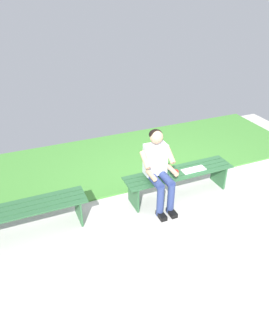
# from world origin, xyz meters

# --- Properties ---
(ground_plane) EXTENTS (10.00, 7.00, 0.04)m
(ground_plane) POSITION_xyz_m (1.22, 1.00, -0.02)
(ground_plane) COLOR beige
(grass_strip) EXTENTS (9.00, 2.26, 0.03)m
(grass_strip) POSITION_xyz_m (1.22, -1.50, 0.01)
(grass_strip) COLOR #478C38
(grass_strip) RESTS_ON ground
(bench_near) EXTENTS (1.87, 0.45, 0.45)m
(bench_near) POSITION_xyz_m (0.00, 0.00, 0.35)
(bench_near) COLOR #2D6038
(bench_near) RESTS_ON ground
(bench_far) EXTENTS (1.72, 0.45, 0.45)m
(bench_far) POSITION_xyz_m (2.44, 0.00, 0.34)
(bench_far) COLOR #2D6038
(bench_far) RESTS_ON ground
(person_seated) EXTENTS (0.50, 0.69, 1.25)m
(person_seated) POSITION_xyz_m (0.44, 0.10, 0.69)
(person_seated) COLOR silver
(person_seated) RESTS_ON ground
(apple) EXTENTS (0.08, 0.08, 0.08)m
(apple) POSITION_xyz_m (0.08, 0.04, 0.49)
(apple) COLOR red
(apple) RESTS_ON bench_near
(book_open) EXTENTS (0.41, 0.16, 0.02)m
(book_open) POSITION_xyz_m (-0.24, 0.06, 0.46)
(book_open) COLOR white
(book_open) RESTS_ON bench_near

